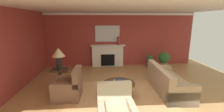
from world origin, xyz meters
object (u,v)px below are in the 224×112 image
(fireplace, at_px, (108,56))
(side_table, at_px, (60,77))
(potted_plant, at_px, (164,59))
(armchair_near_window, at_px, (69,88))
(sofa, at_px, (167,83))
(mantel_mirror, at_px, (107,34))
(table_lamp, at_px, (58,54))
(vase_mantel_right, at_px, (118,41))
(coffee_table, at_px, (119,86))
(vase_tall_corner, at_px, (150,61))

(fireplace, distance_m, side_table, 3.17)
(potted_plant, bearing_deg, armchair_near_window, -146.56)
(armchair_near_window, distance_m, potted_plant, 4.93)
(fireplace, distance_m, sofa, 3.65)
(fireplace, bearing_deg, mantel_mirror, 90.00)
(sofa, xyz_separation_m, potted_plant, (0.89, 2.49, 0.19))
(mantel_mirror, height_order, table_lamp, mantel_mirror)
(side_table, relative_size, vase_mantel_right, 1.64)
(potted_plant, bearing_deg, mantel_mirror, 164.62)
(mantel_mirror, bearing_deg, sofa, -60.00)
(fireplace, height_order, vase_mantel_right, vase_mantel_right)
(fireplace, relative_size, vase_mantel_right, 4.23)
(mantel_mirror, bearing_deg, table_lamp, -123.04)
(fireplace, bearing_deg, sofa, -59.05)
(coffee_table, bearing_deg, sofa, 8.38)
(armchair_near_window, height_order, potted_plant, armchair_near_window)
(side_table, xyz_separation_m, vase_mantel_right, (2.33, 2.57, 0.94))
(side_table, bearing_deg, vase_mantel_right, 47.78)
(mantel_mirror, xyz_separation_m, potted_plant, (2.76, -0.76, -1.20))
(armchair_near_window, relative_size, potted_plant, 1.14)
(side_table, relative_size, table_lamp, 0.93)
(vase_mantel_right, relative_size, vase_tall_corner, 0.73)
(mantel_mirror, relative_size, sofa, 0.59)
(fireplace, distance_m, armchair_near_window, 3.63)
(sofa, bearing_deg, mantel_mirror, 120.00)
(side_table, distance_m, potted_plant, 4.96)
(mantel_mirror, height_order, vase_mantel_right, mantel_mirror)
(mantel_mirror, relative_size, table_lamp, 1.67)
(armchair_near_window, bearing_deg, mantel_mirror, 68.75)
(sofa, distance_m, coffee_table, 1.70)
(mantel_mirror, bearing_deg, armchair_near_window, -111.25)
(table_lamp, relative_size, vase_tall_corner, 1.28)
(vase_tall_corner, bearing_deg, armchair_near_window, -138.98)
(armchair_near_window, bearing_deg, side_table, 120.43)
(vase_mantel_right, bearing_deg, table_lamp, -132.22)
(potted_plant, bearing_deg, table_lamp, -156.44)
(coffee_table, relative_size, potted_plant, 1.20)
(coffee_table, distance_m, vase_tall_corner, 3.65)
(fireplace, xyz_separation_m, armchair_near_window, (-1.35, -3.36, -0.23))
(sofa, distance_m, side_table, 3.69)
(coffee_table, height_order, table_lamp, table_lamp)
(vase_tall_corner, height_order, potted_plant, potted_plant)
(side_table, relative_size, potted_plant, 0.84)
(vase_tall_corner, bearing_deg, sofa, -95.81)
(table_lamp, distance_m, vase_tall_corner, 4.67)
(mantel_mirror, relative_size, potted_plant, 1.50)
(armchair_near_window, height_order, table_lamp, table_lamp)
(armchair_near_window, height_order, vase_tall_corner, armchair_near_window)
(potted_plant, bearing_deg, vase_mantel_right, 165.07)
(coffee_table, bearing_deg, table_lamp, 159.22)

